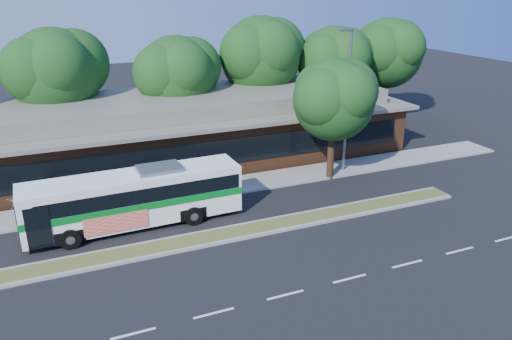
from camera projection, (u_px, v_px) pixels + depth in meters
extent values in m
plane|color=black|center=(240.00, 239.00, 24.14)|extent=(120.00, 120.00, 0.00)
cube|color=#505423|center=(236.00, 233.00, 24.64)|extent=(26.00, 1.10, 0.15)
cube|color=gray|center=(201.00, 191.00, 29.64)|extent=(44.00, 2.60, 0.12)
cube|color=brown|center=(172.00, 136.00, 34.78)|extent=(32.00, 10.00, 3.20)
cube|color=slate|center=(171.00, 112.00, 34.18)|extent=(33.20, 11.20, 0.24)
cube|color=slate|center=(170.00, 103.00, 33.96)|extent=(30.00, 8.00, 1.00)
cube|color=black|center=(192.00, 157.00, 30.41)|extent=(30.00, 0.06, 1.60)
cylinder|color=slate|center=(347.00, 104.00, 31.23)|extent=(0.16, 0.16, 9.00)
cube|color=slate|center=(346.00, 30.00, 29.50)|extent=(0.90, 0.18, 0.14)
cylinder|color=black|center=(63.00, 129.00, 34.64)|extent=(0.44, 0.44, 4.20)
sphere|color=#164218|center=(55.00, 73.00, 33.26)|extent=(6.00, 6.00, 6.00)
sphere|color=#164218|center=(74.00, 64.00, 33.97)|extent=(4.68, 4.68, 4.68)
cylinder|color=black|center=(179.00, 124.00, 36.77)|extent=(0.44, 0.44, 3.78)
sphere|color=#164218|center=(176.00, 75.00, 35.51)|extent=(5.60, 5.60, 5.60)
sphere|color=#164218|center=(191.00, 67.00, 36.18)|extent=(4.37, 4.37, 4.37)
cylinder|color=black|center=(260.00, 108.00, 40.08)|extent=(0.44, 0.44, 4.41)
sphere|color=#164218|center=(261.00, 57.00, 38.64)|extent=(6.20, 6.20, 6.20)
sphere|color=#164218|center=(274.00, 49.00, 39.38)|extent=(4.84, 4.84, 4.84)
cylinder|color=black|center=(331.00, 107.00, 41.50)|extent=(0.44, 0.44, 3.86)
sphere|color=#164218|center=(334.00, 63.00, 40.21)|extent=(5.80, 5.80, 5.80)
sphere|color=#164218|center=(345.00, 55.00, 40.89)|extent=(4.52, 4.52, 4.52)
cylinder|color=black|center=(383.00, 97.00, 44.51)|extent=(0.44, 0.44, 4.12)
sphere|color=#164218|center=(388.00, 53.00, 43.15)|extent=(6.00, 6.00, 6.00)
sphere|color=#164218|center=(397.00, 46.00, 43.86)|extent=(4.68, 4.68, 4.68)
cube|color=white|center=(135.00, 198.00, 25.00)|extent=(10.76, 2.55, 2.46)
cube|color=black|center=(139.00, 188.00, 24.93)|extent=(9.90, 2.57, 0.74)
cube|color=white|center=(133.00, 177.00, 24.61)|extent=(10.78, 2.57, 0.23)
cube|color=#05711E|center=(135.00, 199.00, 25.03)|extent=(10.81, 2.61, 0.34)
cube|color=black|center=(16.00, 212.00, 22.82)|extent=(0.11, 2.00, 1.53)
cube|color=black|center=(234.00, 171.00, 26.88)|extent=(0.10, 1.87, 0.98)
cube|color=#E64376|center=(116.00, 223.00, 23.78)|extent=(3.03, 0.12, 0.89)
cube|color=slate|center=(159.00, 169.00, 25.04)|extent=(2.18, 1.48, 0.27)
cylinder|color=black|center=(70.00, 239.00, 23.14)|extent=(0.99, 0.35, 0.98)
cylinder|color=black|center=(66.00, 220.00, 25.05)|extent=(0.99, 0.35, 0.98)
cylinder|color=black|center=(193.00, 216.00, 25.45)|extent=(0.99, 0.35, 0.98)
cylinder|color=black|center=(181.00, 200.00, 27.36)|extent=(0.99, 0.35, 0.98)
cylinder|color=black|center=(331.00, 152.00, 31.06)|extent=(0.44, 0.44, 3.57)
sphere|color=#164218|center=(334.00, 100.00, 29.91)|extent=(4.95, 4.95, 4.95)
sphere|color=#164218|center=(347.00, 91.00, 30.50)|extent=(3.86, 3.86, 3.86)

